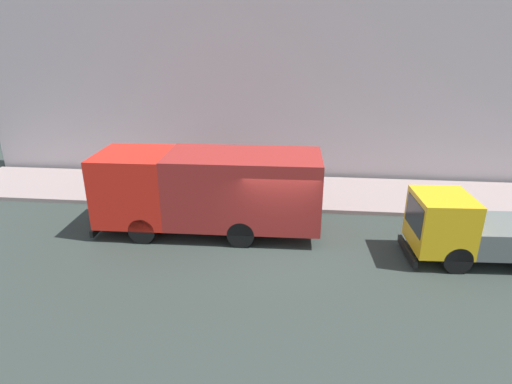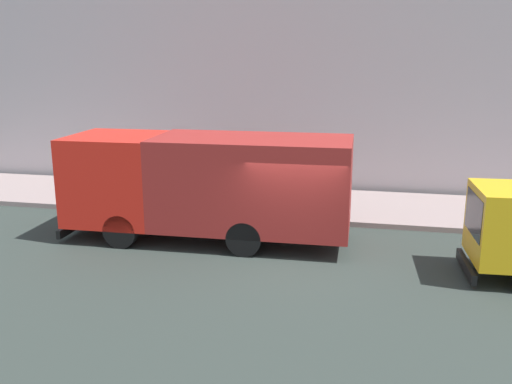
{
  "view_description": "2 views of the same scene",
  "coord_description": "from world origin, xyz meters",
  "px_view_note": "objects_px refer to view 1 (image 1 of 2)",
  "views": [
    {
      "loc": [
        -12.66,
        -0.43,
        6.88
      ],
      "look_at": [
        1.13,
        0.93,
        1.54
      ],
      "focal_mm": 29.52,
      "sensor_mm": 36.0,
      "label": 1
    },
    {
      "loc": [
        -13.35,
        -1.76,
        5.12
      ],
      "look_at": [
        1.28,
        1.29,
        1.38
      ],
      "focal_mm": 39.06,
      "sensor_mm": 36.0,
      "label": 2
    }
  ],
  "objects_px": {
    "small_flatbed_truck": "(482,230)",
    "pedestrian_walking": "(195,169)",
    "large_utility_truck": "(208,188)",
    "street_sign_post": "(240,171)",
    "pedestrian_standing": "(227,163)",
    "traffic_cone_orange": "(135,193)"
  },
  "relations": [
    {
      "from": "large_utility_truck",
      "to": "small_flatbed_truck",
      "type": "bearing_deg",
      "value": -98.79
    },
    {
      "from": "large_utility_truck",
      "to": "traffic_cone_orange",
      "type": "relative_size",
      "value": 12.75
    },
    {
      "from": "traffic_cone_orange",
      "to": "small_flatbed_truck",
      "type": "bearing_deg",
      "value": -105.41
    },
    {
      "from": "small_flatbed_truck",
      "to": "pedestrian_standing",
      "type": "xyz_separation_m",
      "value": [
        6.38,
        9.15,
        -0.04
      ]
    },
    {
      "from": "pedestrian_standing",
      "to": "street_sign_post",
      "type": "bearing_deg",
      "value": 6.5
    },
    {
      "from": "small_flatbed_truck",
      "to": "street_sign_post",
      "type": "bearing_deg",
      "value": 63.79
    },
    {
      "from": "pedestrian_standing",
      "to": "traffic_cone_orange",
      "type": "distance_m",
      "value": 4.55
    },
    {
      "from": "traffic_cone_orange",
      "to": "street_sign_post",
      "type": "height_order",
      "value": "street_sign_post"
    },
    {
      "from": "pedestrian_standing",
      "to": "traffic_cone_orange",
      "type": "relative_size",
      "value": 2.5
    },
    {
      "from": "pedestrian_walking",
      "to": "street_sign_post",
      "type": "bearing_deg",
      "value": 87.59
    },
    {
      "from": "pedestrian_walking",
      "to": "small_flatbed_truck",
      "type": "bearing_deg",
      "value": 97.5
    },
    {
      "from": "small_flatbed_truck",
      "to": "street_sign_post",
      "type": "relative_size",
      "value": 2.31
    },
    {
      "from": "traffic_cone_orange",
      "to": "street_sign_post",
      "type": "relative_size",
      "value": 0.27
    },
    {
      "from": "small_flatbed_truck",
      "to": "pedestrian_walking",
      "type": "bearing_deg",
      "value": 60.62
    },
    {
      "from": "pedestrian_standing",
      "to": "street_sign_post",
      "type": "xyz_separation_m",
      "value": [
        -2.82,
        -1.0,
        0.57
      ]
    },
    {
      "from": "street_sign_post",
      "to": "pedestrian_walking",
      "type": "bearing_deg",
      "value": 53.31
    },
    {
      "from": "pedestrian_standing",
      "to": "small_flatbed_truck",
      "type": "bearing_deg",
      "value": 42.04
    },
    {
      "from": "large_utility_truck",
      "to": "street_sign_post",
      "type": "xyz_separation_m",
      "value": [
        2.33,
        -0.8,
        -0.11
      ]
    },
    {
      "from": "pedestrian_standing",
      "to": "street_sign_post",
      "type": "height_order",
      "value": "street_sign_post"
    },
    {
      "from": "pedestrian_walking",
      "to": "pedestrian_standing",
      "type": "distance_m",
      "value": 1.7
    },
    {
      "from": "pedestrian_walking",
      "to": "street_sign_post",
      "type": "distance_m",
      "value": 2.91
    },
    {
      "from": "large_utility_truck",
      "to": "pedestrian_standing",
      "type": "relative_size",
      "value": 5.1
    }
  ]
}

